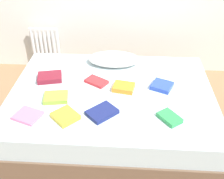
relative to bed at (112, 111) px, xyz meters
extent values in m
plane|color=#93704C|center=(0.00, 0.00, -0.25)|extent=(8.00, 8.00, 0.00)
cube|color=brown|center=(0.00, 0.00, -0.11)|extent=(2.00, 1.50, 0.28)
cube|color=silver|center=(0.00, 0.00, 0.14)|extent=(1.96, 1.46, 0.22)
cylinder|color=white|center=(-1.16, 1.20, 0.11)|extent=(0.04, 0.04, 0.54)
cylinder|color=white|center=(-1.10, 1.20, 0.11)|extent=(0.04, 0.04, 0.54)
cylinder|color=white|center=(-1.05, 1.20, 0.11)|extent=(0.04, 0.04, 0.54)
cylinder|color=white|center=(-0.99, 1.20, 0.11)|extent=(0.04, 0.04, 0.54)
cylinder|color=white|center=(-0.93, 1.20, 0.11)|extent=(0.04, 0.04, 0.54)
cylinder|color=white|center=(-0.87, 1.20, 0.11)|extent=(0.04, 0.04, 0.54)
cylinder|color=white|center=(-0.82, 1.20, 0.11)|extent=(0.04, 0.04, 0.54)
cube|color=white|center=(-0.99, 1.20, 0.36)|extent=(0.39, 0.04, 0.04)
cube|color=white|center=(-0.99, 1.20, -0.14)|extent=(0.39, 0.04, 0.04)
ellipsoid|color=white|center=(-0.01, 0.54, 0.31)|extent=(0.57, 0.34, 0.11)
cube|color=green|center=(0.51, -0.39, 0.27)|extent=(0.22, 0.23, 0.04)
cube|color=#2847B7|center=(0.49, 0.08, 0.27)|extent=(0.25, 0.24, 0.04)
cube|color=navy|center=(-0.06, -0.35, 0.27)|extent=(0.30, 0.30, 0.04)
cube|color=yellow|center=(-0.37, -0.43, 0.27)|extent=(0.27, 0.27, 0.04)
cube|color=orange|center=(0.12, 0.03, 0.28)|extent=(0.23, 0.20, 0.05)
cube|color=#8CC638|center=(-0.51, -0.17, 0.27)|extent=(0.24, 0.21, 0.04)
cube|color=maroon|center=(-0.65, 0.16, 0.28)|extent=(0.28, 0.24, 0.05)
cube|color=red|center=(-0.16, 0.13, 0.27)|extent=(0.25, 0.23, 0.03)
cube|color=pink|center=(-0.69, -0.43, 0.27)|extent=(0.27, 0.25, 0.03)
camera|label=1|loc=(0.14, -2.17, 1.79)|focal=44.00mm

